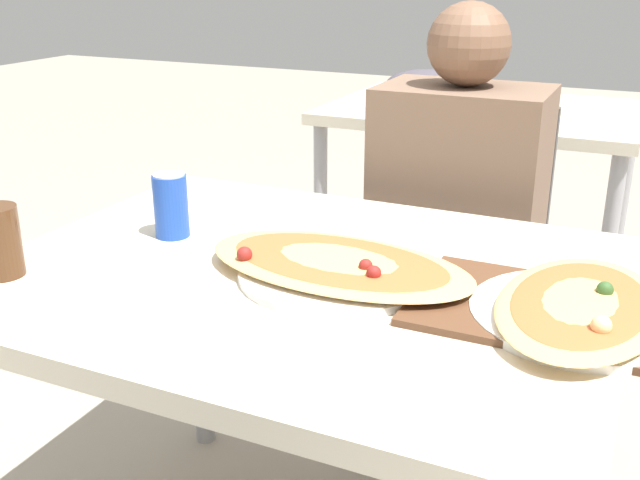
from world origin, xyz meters
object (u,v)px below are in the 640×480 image
Objects in this scene: dining_table at (302,310)px; chair_far_seated at (464,252)px; person_seated at (457,201)px; pizza_main at (339,265)px; pizza_second at (579,310)px; soda_can at (171,205)px.

dining_table is 1.20× the size of chair_far_seated.
person_seated is 0.64m from pizza_main.
person_seated is 2.82× the size of pizza_second.
dining_table is at bearing -8.78° from soda_can.
chair_far_seated is 0.87m from pizza_second.
dining_table is at bearing 80.46° from person_seated.
pizza_second is at bearing 115.15° from chair_far_seated.
chair_far_seated is at bearing 115.15° from pizza_second.
dining_table is at bearing 179.55° from pizza_second.
pizza_second is (0.35, -0.75, 0.24)m from chair_far_seated.
pizza_second is (0.39, -0.01, -0.00)m from pizza_main.
pizza_second is at bearing -0.45° from dining_table.
chair_far_seated reaches higher than pizza_main.
person_seated reaches higher than dining_table.
person_seated reaches higher than chair_far_seated.
chair_far_seated is 7.11× the size of soda_can.
pizza_main is at bearing 178.98° from pizza_second.
person_seated is 0.73m from soda_can.
person_seated is 2.32× the size of pizza_main.
person_seated is at bearing 80.46° from dining_table.
person_seated reaches higher than pizza_main.
chair_far_seated is 0.77× the size of person_seated.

